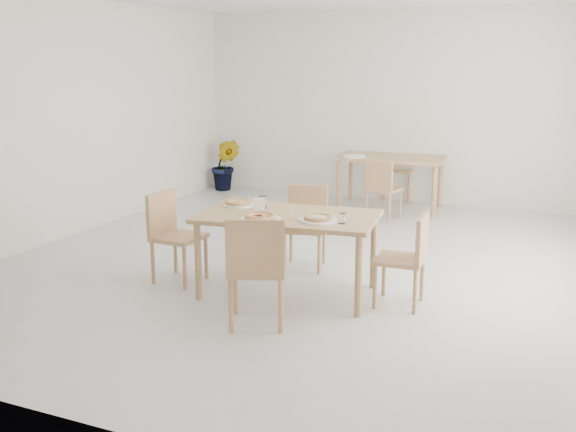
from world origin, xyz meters
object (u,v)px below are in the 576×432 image
at_px(chair_south, 256,264).
at_px(plate_mushroom, 318,220).
at_px(pizza_pepperoni, 260,216).
at_px(second_table, 391,162).
at_px(chair_back_s, 382,186).
at_px(potted_plant, 225,165).
at_px(chair_west, 172,230).
at_px(plate_margherita, 238,205).
at_px(tumbler_a, 263,202).
at_px(main_table, 288,223).
at_px(chair_north, 306,220).
at_px(chair_east, 409,254).
at_px(pizza_margherita, 238,202).
at_px(plate_pepperoni, 260,219).
at_px(tumbler_b, 342,218).
at_px(napkin_holder, 259,205).
at_px(pizza_mushroom, 318,218).
at_px(plate_empty, 354,156).
at_px(chair_back_n, 404,164).

xyz_separation_m(chair_south, plate_mushroom, (0.25, 0.70, 0.22)).
xyz_separation_m(pizza_pepperoni, second_table, (0.04, 4.14, -0.12)).
bearing_deg(chair_back_s, potted_plant, -8.27).
height_order(chair_west, plate_margherita, chair_west).
xyz_separation_m(plate_margherita, tumbler_a, (0.24, 0.04, 0.04)).
distance_m(main_table, chair_north, 0.90).
relative_size(chair_west, chair_east, 1.06).
height_order(chair_south, chair_north, chair_south).
distance_m(chair_west, pizza_margherita, 0.70).
bearing_deg(plate_pepperoni, plate_margherita, 135.65).
height_order(chair_west, second_table, chair_west).
distance_m(chair_east, tumbler_b, 0.67).
bearing_deg(napkin_holder, tumbler_a, 78.86).
relative_size(pizza_margherita, pizza_pepperoni, 0.83).
relative_size(plate_margherita, potted_plant, 0.36).
distance_m(main_table, napkin_holder, 0.32).
bearing_deg(napkin_holder, pizza_margherita, 126.52).
relative_size(main_table, plate_mushroom, 5.15).
xyz_separation_m(plate_mushroom, napkin_holder, (-0.62, 0.13, 0.05)).
bearing_deg(pizza_mushroom, plate_pepperoni, -161.02).
height_order(chair_north, potted_plant, chair_north).
bearing_deg(pizza_pepperoni, plate_empty, 96.36).
relative_size(pizza_margherita, potted_plant, 0.35).
distance_m(pizza_margherita, tumbler_b, 1.16).
relative_size(main_table, pizza_margherita, 5.83).
distance_m(chair_south, napkin_holder, 0.95).
bearing_deg(plate_empty, plate_pepperoni, -83.64).
distance_m(chair_west, pizza_mushroom, 1.55).
xyz_separation_m(chair_south, plate_empty, (-0.66, 4.43, 0.22)).
bearing_deg(main_table, plate_pepperoni, -121.62).
bearing_deg(second_table, plate_empty, -157.01).
relative_size(plate_pepperoni, pizza_mushroom, 1.07).
distance_m(plate_mushroom, napkin_holder, 0.64).
distance_m(chair_south, chair_back_n, 5.49).
xyz_separation_m(chair_north, potted_plant, (-2.74, 3.24, -0.07)).
height_order(main_table, tumbler_a, tumbler_a).
distance_m(tumbler_a, second_table, 3.67).
height_order(second_table, potted_plant, potted_plant).
xyz_separation_m(chair_east, plate_pepperoni, (-1.21, -0.43, 0.29)).
height_order(main_table, pizza_mushroom, pizza_mushroom).
bearing_deg(chair_north, chair_east, -42.53).
relative_size(plate_empty, potted_plant, 0.39).
xyz_separation_m(pizza_margherita, pizza_pepperoni, (0.45, -0.44, 0.00)).
relative_size(chair_west, tumbler_a, 8.36).
relative_size(main_table, plate_pepperoni, 4.84).
relative_size(chair_south, plate_empty, 2.86).
relative_size(pizza_pepperoni, potted_plant, 0.42).
bearing_deg(pizza_pepperoni, plate_pepperoni, -75.96).
relative_size(chair_south, plate_margherita, 3.09).
relative_size(second_table, potted_plant, 1.84).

